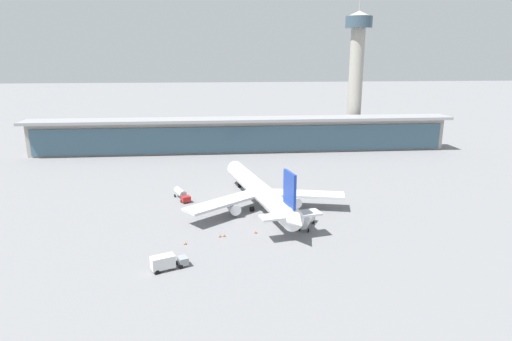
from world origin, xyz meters
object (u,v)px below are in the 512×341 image
Objects in this scene: airliner_on_stand at (260,191)px; control_tower at (356,68)px; service_truck_near_nose_grey at (307,221)px; safety_cone_bravo at (296,230)px; service_truck_under_wing_red at (182,194)px; safety_cone_alpha at (186,243)px; safety_cone_charlie at (220,236)px; safety_cone_echo at (256,232)px; service_truck_mid_apron_grey at (167,262)px; safety_cone_delta at (224,235)px.

airliner_on_stand is 105.19m from control_tower.
service_truck_near_nose_grey is 4.30m from safety_cone_bravo.
safety_cone_bravo is (-46.25, -103.02, -35.54)m from control_tower.
control_tower is (43.10, 100.45, 34.15)m from service_truck_near_nose_grey.
service_truck_under_wing_red reaches higher than safety_cone_alpha.
airliner_on_stand is at bearing -24.24° from service_truck_under_wing_red.
safety_cone_bravo is at bearing 4.48° from safety_cone_charlie.
safety_cone_alpha is 1.00× the size of safety_cone_charlie.
control_tower is (53.10, 85.39, 30.88)m from airliner_on_stand.
safety_cone_charlie and safety_cone_echo have the same top height.
safety_cone_bravo is 18.42m from safety_cone_charlie.
service_truck_mid_apron_grey reaches higher than service_truck_near_nose_grey.
safety_cone_alpha is at bearing -130.77° from airliner_on_stand.
safety_cone_bravo is 1.00× the size of safety_cone_echo.
safety_cone_charlie is (-11.52, -19.07, -4.66)m from airliner_on_stand.
service_truck_under_wing_red reaches higher than safety_cone_charlie.
safety_cone_alpha is at bearing -156.58° from safety_cone_charlie.
service_truck_under_wing_red is 1.15× the size of service_truck_mid_apron_grey.
service_truck_near_nose_grey is at bearing -37.82° from service_truck_under_wing_red.
airliner_on_stand reaches higher than safety_cone_alpha.
safety_cone_echo is at bearing 41.04° from service_truck_mid_apron_grey.
service_truck_under_wing_red is at bearing 90.12° from service_truck_mid_apron_grey.
safety_cone_bravo and safety_cone_delta have the same top height.
airliner_on_stand is 19.48m from safety_cone_bravo.
service_truck_mid_apron_grey is (0.09, -44.51, -0.02)m from service_truck_under_wing_red.
airliner_on_stand is 41.15m from service_truck_mid_apron_grey.
safety_cone_alpha is (-29.37, -7.42, -1.39)m from service_truck_near_nose_grey.
control_tower is 93.71× the size of safety_cone_bravo.
service_truck_mid_apron_grey reaches higher than safety_cone_echo.
service_truck_under_wing_red reaches higher than safety_cone_bravo.
control_tower is (75.39, 119.82, 34.17)m from service_truck_mid_apron_grey.
service_truck_near_nose_grey is 12.51× the size of safety_cone_alpha.
service_truck_near_nose_grey is at bearing 10.57° from safety_cone_delta.
safety_cone_charlie is at bearing -170.17° from safety_cone_echo.
service_truck_mid_apron_grey is 10.88× the size of safety_cone_echo.
service_truck_under_wing_red is 111.96m from control_tower.
service_truck_near_nose_grey is 40.99m from service_truck_under_wing_red.
service_truck_near_nose_grey is 12.51× the size of safety_cone_charlie.
service_truck_mid_apron_grey is 19.55m from safety_cone_delta.
safety_cone_alpha is 1.00× the size of safety_cone_bravo.
service_truck_mid_apron_grey is (-22.30, -34.43, -3.29)m from airliner_on_stand.
service_truck_near_nose_grey is at bearing 14.18° from safety_cone_alpha.
service_truck_mid_apron_grey is at bearing -125.06° from safety_cone_charlie.
service_truck_mid_apron_grey is at bearing -103.73° from safety_cone_alpha.
service_truck_mid_apron_grey is at bearing -127.14° from safety_cone_delta.
safety_cone_alpha is 26.67m from safety_cone_bravo.
service_truck_under_wing_red is 40.31m from safety_cone_bravo.
safety_cone_echo is at bearing 9.73° from safety_cone_delta.
service_truck_mid_apron_grey reaches higher than safety_cone_alpha.
safety_cone_alpha and safety_cone_bravo have the same top height.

